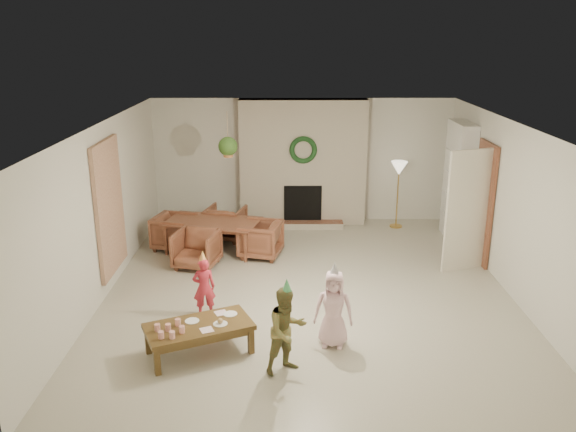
{
  "coord_description": "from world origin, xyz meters",
  "views": [
    {
      "loc": [
        -0.31,
        -8.11,
        3.75
      ],
      "look_at": [
        -0.3,
        0.4,
        1.05
      ],
      "focal_mm": 36.43,
      "sensor_mm": 36.0,
      "label": 1
    }
  ],
  "objects_px": {
    "dining_chair_right": "(260,239)",
    "child_pink": "(334,309)",
    "dining_chair_left": "(175,232)",
    "child_plaid": "(287,330)",
    "dining_chair_near": "(197,249)",
    "coffee_table_top": "(199,327)",
    "dining_chair_far": "(226,223)",
    "dining_table": "(212,237)",
    "child_red": "(204,287)"
  },
  "relations": [
    {
      "from": "coffee_table_top",
      "to": "dining_chair_right",
      "type": "bearing_deg",
      "value": 55.04
    },
    {
      "from": "coffee_table_top",
      "to": "child_plaid",
      "type": "xyz_separation_m",
      "value": [
        1.06,
        -0.39,
        0.16
      ]
    },
    {
      "from": "child_red",
      "to": "dining_table",
      "type": "bearing_deg",
      "value": -98.24
    },
    {
      "from": "dining_chair_right",
      "to": "child_pink",
      "type": "height_order",
      "value": "child_pink"
    },
    {
      "from": "dining_chair_near",
      "to": "coffee_table_top",
      "type": "xyz_separation_m",
      "value": [
        0.43,
        -2.74,
        0.04
      ]
    },
    {
      "from": "dining_table",
      "to": "coffee_table_top",
      "type": "relative_size",
      "value": 1.29
    },
    {
      "from": "dining_chair_left",
      "to": "dining_table",
      "type": "bearing_deg",
      "value": -90.0
    },
    {
      "from": "child_pink",
      "to": "dining_chair_left",
      "type": "bearing_deg",
      "value": 135.74
    },
    {
      "from": "dining_chair_left",
      "to": "coffee_table_top",
      "type": "relative_size",
      "value": 0.55
    },
    {
      "from": "dining_table",
      "to": "dining_chair_far",
      "type": "relative_size",
      "value": 2.34
    },
    {
      "from": "dining_table",
      "to": "dining_chair_left",
      "type": "xyz_separation_m",
      "value": [
        -0.69,
        0.17,
        0.03
      ]
    },
    {
      "from": "dining_chair_right",
      "to": "dining_chair_left",
      "type": "bearing_deg",
      "value": -90.0
    },
    {
      "from": "dining_table",
      "to": "coffee_table_top",
      "type": "distance_m",
      "value": 3.44
    },
    {
      "from": "dining_chair_near",
      "to": "child_pink",
      "type": "relative_size",
      "value": 0.7
    },
    {
      "from": "dining_chair_right",
      "to": "child_plaid",
      "type": "bearing_deg",
      "value": 21.19
    },
    {
      "from": "dining_chair_near",
      "to": "dining_chair_right",
      "type": "xyz_separation_m",
      "value": [
        1.03,
        0.48,
        0.0
      ]
    },
    {
      "from": "dining_chair_far",
      "to": "dining_chair_right",
      "type": "relative_size",
      "value": 1.0
    },
    {
      "from": "child_plaid",
      "to": "child_pink",
      "type": "relative_size",
      "value": 1.05
    },
    {
      "from": "coffee_table_top",
      "to": "child_pink",
      "type": "relative_size",
      "value": 1.27
    },
    {
      "from": "coffee_table_top",
      "to": "child_pink",
      "type": "xyz_separation_m",
      "value": [
        1.64,
        0.2,
        0.14
      ]
    },
    {
      "from": "coffee_table_top",
      "to": "dining_table",
      "type": "bearing_deg",
      "value": 69.99
    },
    {
      "from": "dining_chair_far",
      "to": "child_pink",
      "type": "bearing_deg",
      "value": 127.68
    },
    {
      "from": "dining_chair_left",
      "to": "child_red",
      "type": "bearing_deg",
      "value": -147.38
    },
    {
      "from": "child_plaid",
      "to": "dining_chair_near",
      "type": "bearing_deg",
      "value": 84.23
    },
    {
      "from": "coffee_table_top",
      "to": "dining_chair_far",
      "type": "bearing_deg",
      "value": 66.89
    },
    {
      "from": "dining_table",
      "to": "dining_chair_left",
      "type": "distance_m",
      "value": 0.71
    },
    {
      "from": "dining_chair_far",
      "to": "child_plaid",
      "type": "relative_size",
      "value": 0.67
    },
    {
      "from": "dining_chair_left",
      "to": "child_plaid",
      "type": "distance_m",
      "value": 4.47
    },
    {
      "from": "dining_chair_right",
      "to": "child_red",
      "type": "relative_size",
      "value": 0.82
    },
    {
      "from": "dining_chair_right",
      "to": "coffee_table_top",
      "type": "bearing_deg",
      "value": 3.34
    },
    {
      "from": "dining_chair_left",
      "to": "dining_chair_right",
      "type": "height_order",
      "value": "same"
    },
    {
      "from": "dining_chair_left",
      "to": "dining_chair_right",
      "type": "bearing_deg",
      "value": -90.0
    },
    {
      "from": "dining_table",
      "to": "child_pink",
      "type": "height_order",
      "value": "child_pink"
    },
    {
      "from": "dining_table",
      "to": "dining_chair_left",
      "type": "height_order",
      "value": "dining_chair_left"
    },
    {
      "from": "child_pink",
      "to": "coffee_table_top",
      "type": "bearing_deg",
      "value": -164.54
    },
    {
      "from": "dining_chair_far",
      "to": "child_plaid",
      "type": "bearing_deg",
      "value": 118.24
    },
    {
      "from": "dining_chair_near",
      "to": "child_pink",
      "type": "distance_m",
      "value": 3.28
    },
    {
      "from": "dining_chair_near",
      "to": "child_pink",
      "type": "bearing_deg",
      "value": -36.93
    },
    {
      "from": "dining_chair_right",
      "to": "coffee_table_top",
      "type": "distance_m",
      "value": 3.27
    },
    {
      "from": "dining_chair_left",
      "to": "coffee_table_top",
      "type": "xyz_separation_m",
      "value": [
        0.95,
        -3.6,
        0.04
      ]
    },
    {
      "from": "dining_chair_near",
      "to": "coffee_table_top",
      "type": "height_order",
      "value": "dining_chair_near"
    },
    {
      "from": "child_pink",
      "to": "dining_chair_near",
      "type": "bearing_deg",
      "value": 137.63
    },
    {
      "from": "dining_chair_left",
      "to": "dining_chair_near",
      "type": "bearing_deg",
      "value": -135.0
    },
    {
      "from": "dining_chair_far",
      "to": "dining_table",
      "type": "bearing_deg",
      "value": 90.0
    },
    {
      "from": "dining_chair_right",
      "to": "child_plaid",
      "type": "relative_size",
      "value": 0.67
    },
    {
      "from": "child_plaid",
      "to": "child_pink",
      "type": "xyz_separation_m",
      "value": [
        0.57,
        0.59,
        -0.02
      ]
    },
    {
      "from": "dining_chair_right",
      "to": "child_pink",
      "type": "distance_m",
      "value": 3.19
    },
    {
      "from": "dining_table",
      "to": "dining_chair_left",
      "type": "bearing_deg",
      "value": 180.0
    },
    {
      "from": "child_red",
      "to": "child_pink",
      "type": "height_order",
      "value": "child_pink"
    },
    {
      "from": "dining_chair_near",
      "to": "dining_chair_right",
      "type": "height_order",
      "value": "same"
    }
  ]
}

